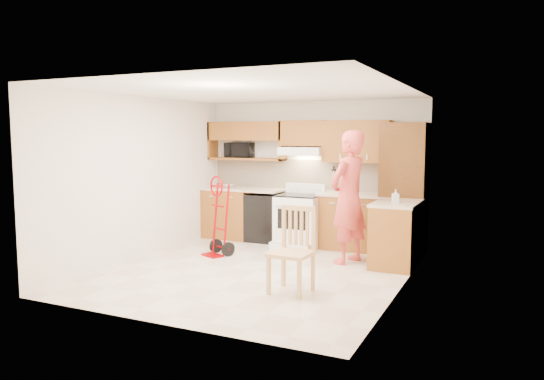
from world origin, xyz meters
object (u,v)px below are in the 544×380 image
Objects in this scene: person at (348,197)px; dining_chair at (291,250)px; range at (298,217)px; hand_truck at (217,220)px; microwave at (240,150)px.

dining_chair is (-0.19, -1.73, -0.47)m from person.
range is at bearing 112.89° from dining_chair.
microwave is at bearing 128.97° from hand_truck.
microwave is 3.74m from dining_chair.
microwave is at bearing 131.12° from dining_chair.
microwave is at bearing -95.03° from person.
range is 1.32m from person.
hand_truck is 1.10× the size of dining_chair.
hand_truck is 2.24m from dining_chair.
microwave reaches higher than range.
person is at bearing -30.88° from microwave.
person is at bearing 36.14° from hand_truck.
range is at bearing -24.99° from microwave.
range is (1.35, -0.44, -1.10)m from microwave.
hand_truck is (-2.02, -0.43, -0.42)m from person.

